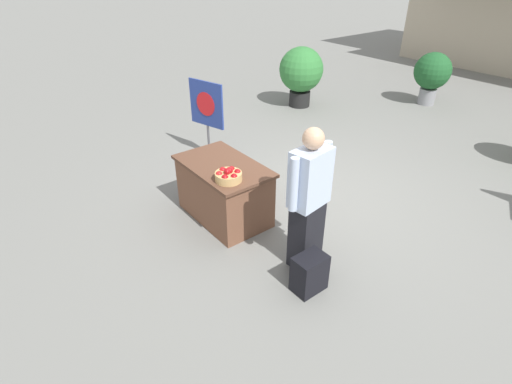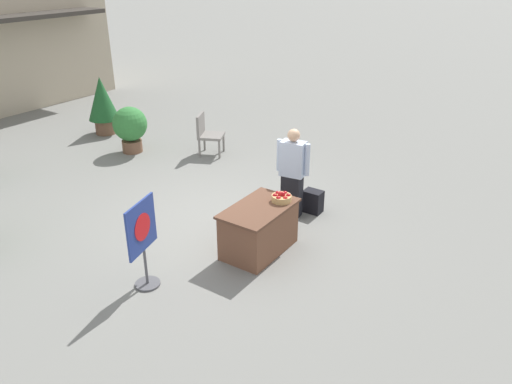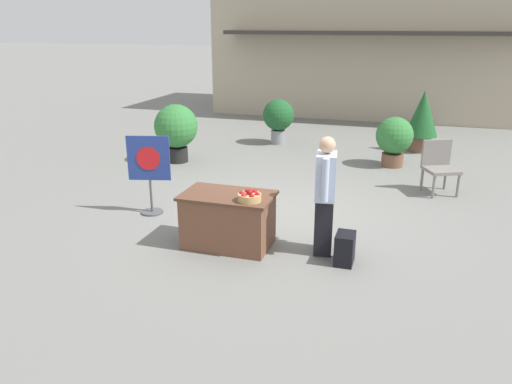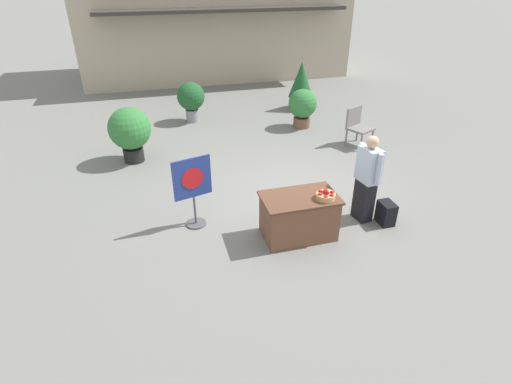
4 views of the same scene
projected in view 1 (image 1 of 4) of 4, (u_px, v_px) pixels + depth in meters
The scene contains 8 objects.
ground_plane at pixel (304, 197), 5.75m from camera, with size 120.00×120.00×0.00m, color slate.
display_table at pixel (224, 191), 5.15m from camera, with size 1.27×0.77×0.77m.
apple_basket at pixel (228, 175), 4.58m from camera, with size 0.31×0.31×0.16m.
person_visitor at pixel (309, 200), 4.12m from camera, with size 0.32×0.61×1.63m.
backpack at pixel (309, 273), 4.08m from camera, with size 0.24×0.34×0.42m.
poster_board at pixel (207, 116), 6.51m from camera, with size 0.67×0.36×1.31m.
potted_plant_near_right at pixel (432, 73), 8.97m from camera, with size 0.81×0.81×1.17m.
potted_plant_far_right at pixel (301, 72), 8.83m from camera, with size 0.97×0.97×1.31m.
Camera 1 is at (3.44, -3.56, 3.02)m, focal length 28.00 mm.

